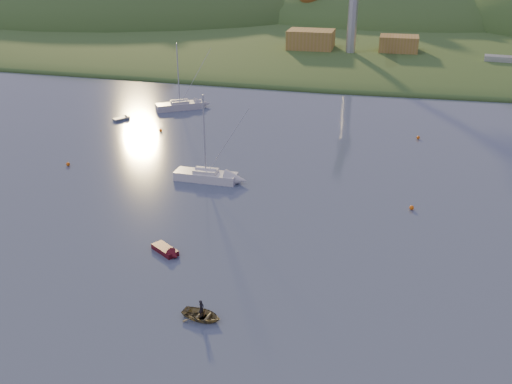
% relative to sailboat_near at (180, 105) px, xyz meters
% --- Properties ---
extents(far_shore, '(620.00, 220.00, 1.50)m').
position_rel_sailboat_near_xyz_m(far_shore, '(23.37, 157.07, -0.74)').
color(far_shore, '#375321').
rests_on(far_shore, ground).
extents(shore_slope, '(640.00, 150.00, 7.00)m').
position_rel_sailboat_near_xyz_m(shore_slope, '(23.37, 92.07, -0.74)').
color(shore_slope, '#375321').
rests_on(shore_slope, ground).
extents(hill_left_far, '(120.00, 100.00, 32.00)m').
position_rel_sailboat_near_xyz_m(hill_left_far, '(-136.63, 142.07, -0.74)').
color(hill_left_far, '#375321').
rests_on(hill_left_far, ground).
extents(hill_left, '(170.00, 140.00, 44.00)m').
position_rel_sailboat_near_xyz_m(hill_left, '(-66.63, 127.07, -0.74)').
color(hill_left, '#375321').
rests_on(hill_left, ground).
extents(hill_center, '(140.00, 120.00, 36.00)m').
position_rel_sailboat_near_xyz_m(hill_center, '(33.37, 137.07, -0.74)').
color(hill_center, '#375321').
rests_on(hill_center, ground).
extents(hillside_trees, '(280.00, 50.00, 32.00)m').
position_rel_sailboat_near_xyz_m(hillside_trees, '(23.37, 112.07, -0.74)').
color(hillside_trees, '#274E1B').
rests_on(hillside_trees, ground).
extents(wharf, '(42.00, 16.00, 2.40)m').
position_rel_sailboat_near_xyz_m(wharf, '(28.37, 49.07, 0.46)').
color(wharf, slate).
rests_on(wharf, ground).
extents(shed_west, '(11.00, 8.00, 4.80)m').
position_rel_sailboat_near_xyz_m(shed_west, '(15.37, 50.07, 4.06)').
color(shed_west, olive).
rests_on(shed_west, wharf).
extents(shed_east, '(9.00, 7.00, 4.00)m').
position_rel_sailboat_near_xyz_m(shed_east, '(36.37, 51.07, 3.66)').
color(shed_east, olive).
rests_on(shed_east, wharf).
extents(sailboat_near, '(8.25, 6.59, 11.44)m').
position_rel_sailboat_near_xyz_m(sailboat_near, '(0.00, 0.00, 0.00)').
color(sailboat_near, silver).
rests_on(sailboat_near, ground).
extents(sailboat_far, '(7.83, 2.52, 10.79)m').
position_rel_sailboat_near_xyz_m(sailboat_far, '(14.64, -29.77, -0.03)').
color(sailboat_far, silver).
rests_on(sailboat_far, ground).
extents(canoe, '(3.61, 2.85, 0.67)m').
position_rel_sailboat_near_xyz_m(canoe, '(23.19, -56.67, -0.40)').
color(canoe, olive).
rests_on(canoe, ground).
extents(paddler, '(0.43, 0.58, 1.44)m').
position_rel_sailboat_near_xyz_m(paddler, '(23.19, -56.67, -0.02)').
color(paddler, black).
rests_on(paddler, ground).
extents(red_tender, '(3.58, 2.96, 1.20)m').
position_rel_sailboat_near_xyz_m(red_tender, '(16.98, -47.93, -0.49)').
color(red_tender, '#4F0B13').
rests_on(red_tender, ground).
extents(grey_dinghy, '(2.75, 3.14, 1.15)m').
position_rel_sailboat_near_xyz_m(grey_dinghy, '(-6.66, -8.23, -0.51)').
color(grey_dinghy, slate).
rests_on(grey_dinghy, ground).
extents(work_vessel, '(15.09, 7.00, 3.74)m').
position_rel_sailboat_near_xyz_m(work_vessel, '(58.37, 45.07, 0.59)').
color(work_vessel, slate).
rests_on(work_vessel, ground).
extents(buoy_1, '(0.50, 0.50, 0.50)m').
position_rel_sailboat_near_xyz_m(buoy_1, '(39.35, -32.37, -0.49)').
color(buoy_1, orange).
rests_on(buoy_1, ground).
extents(buoy_2, '(0.50, 0.50, 0.50)m').
position_rel_sailboat_near_xyz_m(buoy_2, '(-4.58, -29.38, -0.49)').
color(buoy_2, orange).
rests_on(buoy_2, ground).
extents(buoy_3, '(0.50, 0.50, 0.50)m').
position_rel_sailboat_near_xyz_m(buoy_3, '(1.66, -12.86, -0.49)').
color(buoy_3, orange).
rests_on(buoy_3, ground).
extents(buoy_4, '(0.50, 0.50, 0.50)m').
position_rel_sailboat_near_xyz_m(buoy_4, '(40.45, -7.04, -0.49)').
color(buoy_4, orange).
rests_on(buoy_4, ground).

